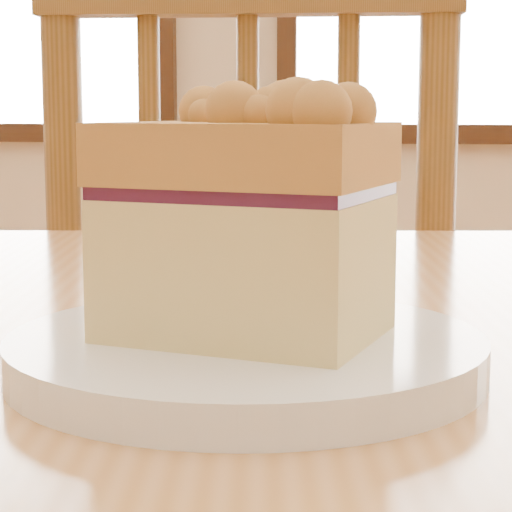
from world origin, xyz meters
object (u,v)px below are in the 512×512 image
Objects in this scene: cafe_table_main at (297,499)px; plate at (246,355)px; cafe_chair_main at (259,393)px; cake_slice at (244,212)px.

plate reaches higher than cafe_table_main.
cafe_chair_main reaches higher than plate.
cafe_table_main is at bearing 83.79° from plate.
cafe_table_main is 6.39× the size of plate.
cafe_table_main is 0.15m from plate.
cafe_chair_main is 5.07× the size of plate.
plate is (-0.01, -0.11, 0.11)m from cafe_table_main.
cafe_table_main is at bearing 95.86° from cafe_chair_main.
cake_slice is (-0.01, -0.11, 0.17)m from cafe_table_main.
cake_slice reaches higher than plate.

